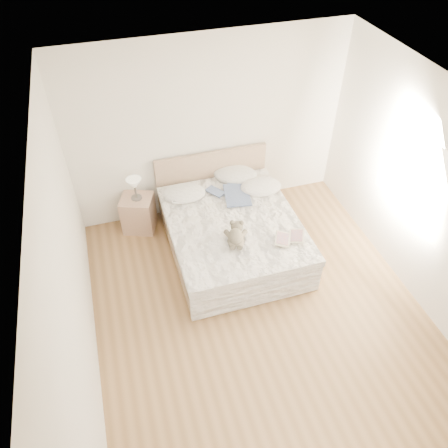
{
  "coord_description": "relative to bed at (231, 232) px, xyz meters",
  "views": [
    {
      "loc": [
        -1.39,
        -3.02,
        4.52
      ],
      "look_at": [
        -0.15,
        1.05,
        0.62
      ],
      "focal_mm": 35.0,
      "sensor_mm": 36.0,
      "label": 1
    }
  ],
  "objects": [
    {
      "name": "pillow_right",
      "position": [
        0.59,
        0.45,
        0.33
      ],
      "size": [
        0.65,
        0.49,
        0.18
      ],
      "primitive_type": "ellipsoid",
      "rotation": [
        0.0,
        0.0,
        -0.11
      ],
      "color": "white",
      "rests_on": "bed"
    },
    {
      "name": "blouse",
      "position": [
        0.21,
        0.38,
        0.32
      ],
      "size": [
        0.65,
        0.68,
        0.02
      ],
      "primitive_type": null,
      "rotation": [
        0.0,
        0.0,
        -0.17
      ],
      "color": "#3A4A70",
      "rests_on": "bed"
    },
    {
      "name": "pillow_left",
      "position": [
        -0.51,
        0.62,
        0.33
      ],
      "size": [
        0.66,
        0.51,
        0.18
      ],
      "primitive_type": "ellipsoid",
      "rotation": [
        0.0,
        0.0,
        -0.14
      ],
      "color": "white",
      "rests_on": "bed"
    },
    {
      "name": "bed",
      "position": [
        0.0,
        0.0,
        0.0
      ],
      "size": [
        1.72,
        2.14,
        1.0
      ],
      "color": "tan",
      "rests_on": "floor"
    },
    {
      "name": "nightstand",
      "position": [
        -1.19,
        0.81,
        -0.03
      ],
      "size": [
        0.56,
        0.53,
        0.56
      ],
      "primitive_type": "cube",
      "rotation": [
        0.0,
        0.0,
        -0.36
      ],
      "color": "tan",
      "rests_on": "floor"
    },
    {
      "name": "ceiling",
      "position": [
        0.0,
        -1.19,
        2.39
      ],
      "size": [
        4.0,
        4.5,
        0.0
      ],
      "primitive_type": "cube",
      "color": "white",
      "rests_on": "ground"
    },
    {
      "name": "childrens_book",
      "position": [
        0.57,
        -0.65,
        0.32
      ],
      "size": [
        0.47,
        0.42,
        0.03
      ],
      "primitive_type": "cube",
      "rotation": [
        0.0,
        0.0,
        -0.47
      ],
      "color": "beige",
      "rests_on": "bed"
    },
    {
      "name": "pillow_middle",
      "position": [
        0.33,
        0.84,
        0.33
      ],
      "size": [
        0.78,
        0.67,
        0.2
      ],
      "primitive_type": "ellipsoid",
      "rotation": [
        0.0,
        0.0,
        -0.38
      ],
      "color": "silver",
      "rests_on": "bed"
    },
    {
      "name": "table_lamp",
      "position": [
        -1.17,
        0.81,
        0.5
      ],
      "size": [
        0.21,
        0.21,
        0.34
      ],
      "color": "#514A46",
      "rests_on": "nightstand"
    },
    {
      "name": "floor",
      "position": [
        0.0,
        -1.19,
        -0.31
      ],
      "size": [
        4.0,
        4.5,
        0.0
      ],
      "primitive_type": "cube",
      "color": "brown",
      "rests_on": "ground"
    },
    {
      "name": "wall_left",
      "position": [
        -2.0,
        -1.19,
        1.04
      ],
      "size": [
        0.02,
        4.5,
        2.7
      ],
      "primitive_type": "cube",
      "color": "white",
      "rests_on": "ground"
    },
    {
      "name": "photo_book",
      "position": [
        -0.54,
        0.55,
        0.32
      ],
      "size": [
        0.39,
        0.29,
        0.03
      ],
      "primitive_type": "cube",
      "rotation": [
        0.0,
        0.0,
        -0.12
      ],
      "color": "white",
      "rests_on": "bed"
    },
    {
      "name": "wall_right",
      "position": [
        2.0,
        -1.19,
        1.04
      ],
      "size": [
        0.02,
        4.5,
        2.7
      ],
      "primitive_type": "cube",
      "color": "white",
      "rests_on": "ground"
    },
    {
      "name": "teddy_bear",
      "position": [
        -0.11,
        -0.52,
        0.34
      ],
      "size": [
        0.35,
        0.43,
        0.2
      ],
      "primitive_type": null,
      "rotation": [
        0.0,
        0.0,
        -0.29
      ],
      "color": "#675E4C",
      "rests_on": "bed"
    },
    {
      "name": "window",
      "position": [
        1.99,
        -0.89,
        1.14
      ],
      "size": [
        0.02,
        1.3,
        1.1
      ],
      "primitive_type": "cube",
      "color": "white",
      "rests_on": "wall_right"
    },
    {
      "name": "wall_back",
      "position": [
        0.0,
        1.06,
        1.04
      ],
      "size": [
        4.0,
        0.02,
        2.7
      ],
      "primitive_type": "cube",
      "color": "white",
      "rests_on": "ground"
    }
  ]
}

